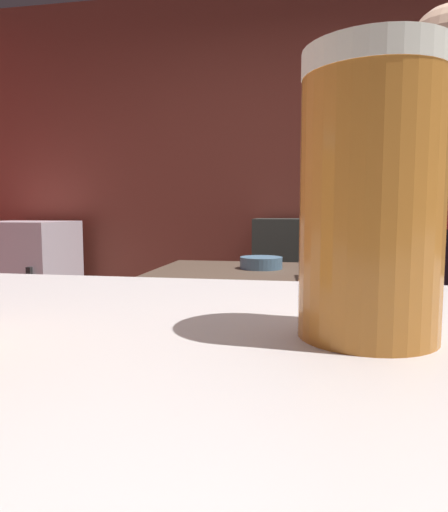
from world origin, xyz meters
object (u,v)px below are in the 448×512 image
Objects in this scene: pint_glass_far at (371,198)px; bartender at (440,263)px; mixing_bowl at (261,263)px; bottle_vinegar at (346,206)px; bottle_olive_oil at (355,204)px; mini_fridge at (28,295)px.

bartender is at bearing 73.41° from pint_glass_far.
mixing_bowl is 0.81× the size of bottle_vinegar.
pint_glass_far is 2.99m from bottle_vinegar.
bottle_olive_oil is (-0.08, 1.68, 0.19)m from bartender.
bartender is 7.79× the size of bottle_vinegar.
mini_fridge is 2.86m from bartender.
mini_fridge is at bearing 149.44° from mixing_bowl.
bottle_vinegar is (2.23, 0.26, 0.64)m from mini_fridge.
bartender is 1.83m from bottle_vinegar.
bartender reaches higher than bottle_vinegar.
bartender is at bearing -33.44° from mini_fridge.
bottle_olive_oil is at bearing -71.01° from bottle_vinegar.
pint_glass_far is 0.67× the size of bottle_vinegar.
mini_fridge is 0.62× the size of bartender.
pint_glass_far is at bearing 158.64° from bartender.
bottle_vinegar reaches higher than pint_glass_far.
bottle_vinegar is (-0.05, 0.14, -0.01)m from bottle_olive_oil.
pint_glass_far reaches higher than mixing_bowl.
mixing_bowl is 1.41m from bottle_vinegar.
bottle_olive_oil is at bearing 67.45° from mixing_bowl.
bottle_vinegar is (0.44, 1.32, 0.25)m from mixing_bowl.
mini_fridge is at bearing 126.46° from pint_glass_far.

